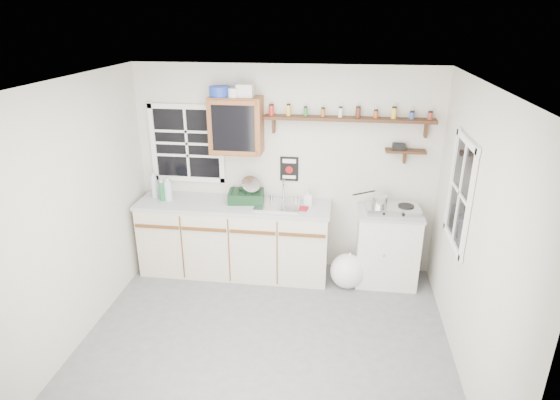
{
  "coord_description": "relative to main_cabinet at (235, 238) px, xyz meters",
  "views": [
    {
      "loc": [
        0.64,
        -3.73,
        3.02
      ],
      "look_at": [
        0.08,
        0.55,
        1.29
      ],
      "focal_mm": 30.0,
      "sensor_mm": 36.0,
      "label": 1
    }
  ],
  "objects": [
    {
      "name": "warning_sign",
      "position": [
        0.63,
        0.29,
        0.82
      ],
      "size": [
        0.22,
        0.02,
        0.3
      ],
      "color": "black",
      "rests_on": "wall_back"
    },
    {
      "name": "soap_bottle",
      "position": [
        0.88,
        0.06,
        0.56
      ],
      "size": [
        0.1,
        0.11,
        0.2
      ],
      "primitive_type": "imported",
      "rotation": [
        0.0,
        0.0,
        0.14
      ],
      "color": "white",
      "rests_on": "main_cabinet"
    },
    {
      "name": "hotplate",
      "position": [
        1.85,
        0.01,
        0.49
      ],
      "size": [
        0.62,
        0.36,
        0.09
      ],
      "rotation": [
        0.0,
        0.0,
        0.08
      ],
      "color": "silver",
      "rests_on": "right_cabinet"
    },
    {
      "name": "water_bottles",
      "position": [
        -0.87,
        0.01,
        0.59
      ],
      "size": [
        0.28,
        0.15,
        0.31
      ],
      "color": "#AEC0CC",
      "rests_on": "main_cabinet"
    },
    {
      "name": "window_back",
      "position": [
        -0.62,
        0.29,
        1.09
      ],
      "size": [
        0.93,
        0.03,
        0.98
      ],
      "color": "black",
      "rests_on": "wall_back"
    },
    {
      "name": "dish_rack",
      "position": [
        0.16,
        0.08,
        0.56
      ],
      "size": [
        0.44,
        0.35,
        0.31
      ],
      "rotation": [
        0.0,
        0.0,
        0.11
      ],
      "color": "black",
      "rests_on": "main_cabinet"
    },
    {
      "name": "rag",
      "position": [
        0.82,
        -0.09,
        0.47
      ],
      "size": [
        0.16,
        0.14,
        0.02
      ],
      "primitive_type": "cube",
      "rotation": [
        0.0,
        0.0,
        -0.16
      ],
      "color": "maroon",
      "rests_on": "main_cabinet"
    },
    {
      "name": "upper_cabinet_clutter",
      "position": [
        -0.02,
        0.14,
        1.75
      ],
      "size": [
        0.5,
        0.24,
        0.14
      ],
      "color": "#18339E",
      "rests_on": "upper_cabinet"
    },
    {
      "name": "saucepan",
      "position": [
        1.7,
        0.01,
        0.58
      ],
      "size": [
        0.4,
        0.32,
        0.19
      ],
      "rotation": [
        0.0,
        0.0,
        -0.86
      ],
      "color": "silver",
      "rests_on": "hotplate"
    },
    {
      "name": "right_cabinet",
      "position": [
        1.83,
        0.03,
        -0.01
      ],
      "size": [
        0.73,
        0.57,
        0.91
      ],
      "color": "silver",
      "rests_on": "floor"
    },
    {
      "name": "main_cabinet",
      "position": [
        0.0,
        0.0,
        0.0
      ],
      "size": [
        2.31,
        0.63,
        0.92
      ],
      "color": "beige",
      "rests_on": "floor"
    },
    {
      "name": "trash_bag",
      "position": [
        1.39,
        -0.17,
        -0.26
      ],
      "size": [
        0.41,
        0.37,
        0.47
      ],
      "color": "white",
      "rests_on": "floor"
    },
    {
      "name": "secondary_shelf",
      "position": [
        1.94,
        0.22,
        1.12
      ],
      "size": [
        0.45,
        0.16,
        0.24
      ],
      "color": "#32180E",
      "rests_on": "wall_back"
    },
    {
      "name": "room",
      "position": [
        0.58,
        -1.3,
        0.79
      ],
      "size": [
        3.64,
        3.24,
        2.54
      ],
      "color": "#555558",
      "rests_on": "ground"
    },
    {
      "name": "window_right",
      "position": [
        2.37,
        -0.75,
        0.99
      ],
      "size": [
        0.03,
        0.78,
        1.08
      ],
      "color": "black",
      "rests_on": "wall_back"
    },
    {
      "name": "upper_cabinet",
      "position": [
        0.03,
        0.14,
        1.36
      ],
      "size": [
        0.6,
        0.32,
        0.65
      ],
      "color": "#603018",
      "rests_on": "wall_back"
    },
    {
      "name": "spice_shelf",
      "position": [
        1.31,
        0.21,
        1.47
      ],
      "size": [
        1.91,
        0.18,
        0.34
      ],
      "color": "#32180E",
      "rests_on": "wall_back"
    },
    {
      "name": "sink",
      "position": [
        0.54,
        0.01,
        0.47
      ],
      "size": [
        0.52,
        0.44,
        0.29
      ],
      "color": "silver",
      "rests_on": "main_cabinet"
    }
  ]
}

